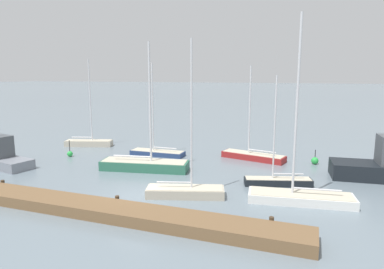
{
  "coord_description": "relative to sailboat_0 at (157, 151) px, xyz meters",
  "views": [
    {
      "loc": [
        10.28,
        -18.1,
        7.58
      ],
      "look_at": [
        0.0,
        10.56,
        2.21
      ],
      "focal_mm": 31.87,
      "sensor_mm": 36.0,
      "label": 1
    }
  ],
  "objects": [
    {
      "name": "ground_plane",
      "position": [
        3.48,
        -10.52,
        -0.38
      ],
      "size": [
        600.0,
        600.0,
        0.0
      ],
      "primitive_type": "plane",
      "color": "slate"
    },
    {
      "name": "dock_pier",
      "position": [
        3.48,
        -13.71,
        -0.07
      ],
      "size": [
        21.65,
        2.17,
        0.75
      ],
      "color": "brown",
      "rests_on": "ground_plane"
    },
    {
      "name": "sailboat_0",
      "position": [
        0.0,
        0.0,
        0.0
      ],
      "size": [
        5.21,
        1.57,
        8.66
      ],
      "rotation": [
        0.0,
        0.0,
        3.16
      ],
      "color": "navy",
      "rests_on": "ground_plane"
    },
    {
      "name": "sailboat_1",
      "position": [
        -8.76,
        1.36,
        0.07
      ],
      "size": [
        5.09,
        2.67,
        9.15
      ],
      "rotation": [
        0.0,
        0.0,
        0.3
      ],
      "color": "#BCB29E",
      "rests_on": "ground_plane"
    },
    {
      "name": "sailboat_2",
      "position": [
        13.32,
        -8.12,
        0.1
      ],
      "size": [
        6.35,
        2.58,
        10.98
      ],
      "rotation": [
        0.0,
        0.0,
        3.28
      ],
      "color": "white",
      "rests_on": "ground_plane"
    },
    {
      "name": "sailboat_3",
      "position": [
        6.47,
        -9.5,
        0.06
      ],
      "size": [
        5.08,
        2.81,
        9.68
      ],
      "rotation": [
        0.0,
        0.0,
        0.3
      ],
      "color": "#BCB29E",
      "rests_on": "ground_plane"
    },
    {
      "name": "sailboat_4",
      "position": [
        8.85,
        1.45,
        0.03
      ],
      "size": [
        5.92,
        2.8,
        8.36
      ],
      "rotation": [
        0.0,
        0.0,
        2.9
      ],
      "color": "maroon",
      "rests_on": "ground_plane"
    },
    {
      "name": "sailboat_5",
      "position": [
        11.71,
        -5.26,
        0.0
      ],
      "size": [
        4.71,
        2.33,
        7.54
      ],
      "rotation": [
        0.0,
        0.0,
        3.44
      ],
      "color": "black",
      "rests_on": "ground_plane"
    },
    {
      "name": "sailboat_6",
      "position": [
        1.23,
        -4.96,
        0.13
      ],
      "size": [
        7.23,
        3.1,
        10.04
      ],
      "rotation": [
        0.0,
        0.0,
        0.18
      ],
      "color": "#2D6B51",
      "rests_on": "ground_plane"
    },
    {
      "name": "fishing_boat_0",
      "position": [
        -10.61,
        -7.98,
        0.49
      ],
      "size": [
        6.35,
        3.18,
        4.7
      ],
      "rotation": [
        0.0,
        0.0,
        2.94
      ],
      "color": "gray",
      "rests_on": "ground_plane"
    },
    {
      "name": "channel_buoy_0",
      "position": [
        14.11,
        1.59,
        -0.07
      ],
      "size": [
        0.61,
        0.61,
        1.25
      ],
      "color": "green",
      "rests_on": "ground_plane"
    },
    {
      "name": "channel_buoy_1",
      "position": [
        -7.49,
        -3.24,
        -0.1
      ],
      "size": [
        0.52,
        0.52,
        1.55
      ],
      "color": "green",
      "rests_on": "ground_plane"
    }
  ]
}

